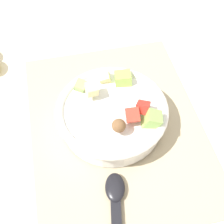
% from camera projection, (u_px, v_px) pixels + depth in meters
% --- Properties ---
extents(ground_plane, '(2.40, 2.40, 0.00)m').
position_uv_depth(ground_plane, '(116.00, 126.00, 0.64)').
color(ground_plane, silver).
extents(placemat, '(0.47, 0.36, 0.01)m').
position_uv_depth(placemat, '(116.00, 125.00, 0.63)').
color(placemat, tan).
rests_on(placemat, ground_plane).
extents(salad_bowl, '(0.23, 0.23, 0.09)m').
position_uv_depth(salad_bowl, '(112.00, 114.00, 0.61)').
color(salad_bowl, white).
rests_on(salad_bowl, placemat).
extents(serving_spoon, '(0.21, 0.06, 0.01)m').
position_uv_depth(serving_spoon, '(116.00, 211.00, 0.52)').
color(serving_spoon, black).
rests_on(serving_spoon, placemat).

